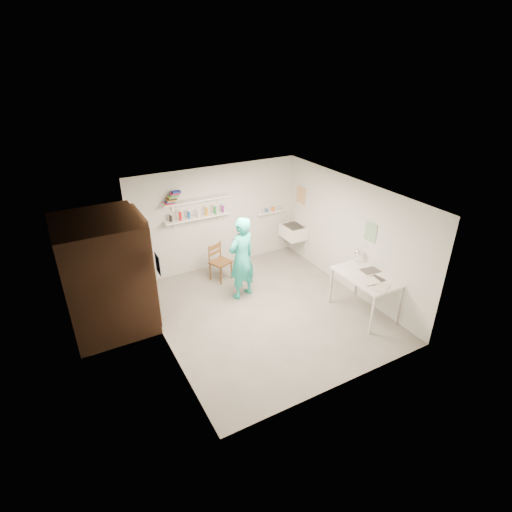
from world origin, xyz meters
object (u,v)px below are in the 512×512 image
belfast_sink (293,232)px  work_table (364,294)px  wall_clock (239,241)px  man (242,258)px  wooden_chair (220,262)px  desk_lamp (358,252)px

belfast_sink → work_table: size_ratio=0.48×
wall_clock → work_table: (1.72, -1.89, -0.76)m
wall_clock → man: bearing=-123.1°
wall_clock → wooden_chair: bearing=88.6°
wooden_chair → work_table: bearing=-74.6°
wooden_chair → desk_lamp: bearing=-65.4°
wooden_chair → work_table: 3.15m
wall_clock → desk_lamp: (1.93, -1.39, -0.12)m
work_table → man: bearing=136.8°
belfast_sink → wooden_chair: 2.02m
work_table → desk_lamp: size_ratio=8.00×
wooden_chair → work_table: (1.89, -2.51, -0.02)m
man → work_table: man is taller
belfast_sink → wooden_chair: size_ratio=0.69×
belfast_sink → desk_lamp: desk_lamp is taller
desk_lamp → wall_clock: bearing=144.2°
man → desk_lamp: 2.32m
belfast_sink → work_table: (-0.11, -2.63, -0.29)m
belfast_sink → wall_clock: (-1.83, -0.75, 0.47)m
belfast_sink → desk_lamp: 2.17m
wooden_chair → belfast_sink: bearing=-18.1°
work_table → desk_lamp: desk_lamp is taller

